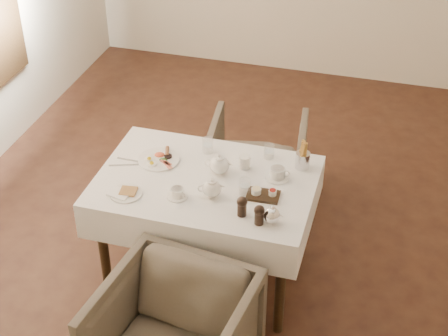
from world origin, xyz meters
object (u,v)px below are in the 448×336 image
object	(u,v)px
table	(206,195)
breakfast_plate	(159,159)
armchair_far	(257,161)
teapot_centre	(219,164)

from	to	relation	value
table	breakfast_plate	size ratio (longest dim) A/B	5.00
table	breakfast_plate	bearing A→B (deg)	160.51
armchair_far	breakfast_plate	size ratio (longest dim) A/B	2.71
breakfast_plate	teapot_centre	xyz separation A→B (m)	(0.39, -0.03, 0.06)
table	teapot_centre	xyz separation A→B (m)	(0.06, 0.09, 0.18)
teapot_centre	armchair_far	bearing A→B (deg)	80.43
table	armchair_far	xyz separation A→B (m)	(0.11, 0.90, -0.32)
table	breakfast_plate	xyz separation A→B (m)	(-0.33, 0.12, 0.13)
teapot_centre	table	bearing A→B (deg)	-129.87
breakfast_plate	armchair_far	bearing A→B (deg)	68.17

